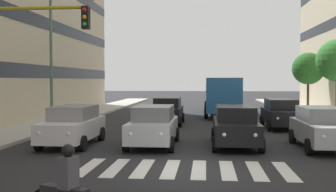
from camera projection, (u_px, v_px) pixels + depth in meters
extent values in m
plane|color=#262628|center=(185.00, 169.00, 12.85)|extent=(180.00, 180.00, 0.00)
cube|color=black|center=(19.00, 73.00, 33.25)|extent=(8.25, 24.54, 0.90)
cube|color=black|center=(18.00, 31.00, 33.11)|extent=(8.25, 24.54, 0.90)
cube|color=silver|center=(286.00, 171.00, 12.55)|extent=(0.45, 2.80, 0.01)
cube|color=silver|center=(256.00, 170.00, 12.63)|extent=(0.45, 2.80, 0.01)
cube|color=silver|center=(227.00, 170.00, 12.72)|extent=(0.45, 2.80, 0.01)
cube|color=silver|center=(199.00, 169.00, 12.80)|extent=(0.45, 2.80, 0.01)
cube|color=silver|center=(171.00, 169.00, 12.89)|extent=(0.45, 2.80, 0.01)
cube|color=silver|center=(143.00, 168.00, 12.97)|extent=(0.45, 2.80, 0.01)
cube|color=silver|center=(116.00, 167.00, 13.06)|extent=(0.45, 2.80, 0.01)
cube|color=silver|center=(89.00, 167.00, 13.14)|extent=(0.45, 2.80, 0.01)
cube|color=#B2B7BC|center=(323.00, 132.00, 16.51)|extent=(1.80, 4.40, 0.80)
cube|color=slate|center=(321.00, 114.00, 16.69)|extent=(1.58, 2.46, 0.60)
cylinder|color=black|center=(309.00, 147.00, 15.17)|extent=(0.22, 0.64, 0.64)
cylinder|color=black|center=(334.00, 137.00, 17.89)|extent=(0.22, 0.64, 0.64)
cylinder|color=black|center=(293.00, 136.00, 18.06)|extent=(0.22, 0.64, 0.64)
sphere|color=white|center=(323.00, 137.00, 14.43)|extent=(0.18, 0.18, 0.18)
cube|color=black|center=(235.00, 130.00, 17.14)|extent=(1.80, 4.40, 0.80)
cube|color=black|center=(235.00, 113.00, 17.31)|extent=(1.58, 2.46, 0.60)
cylinder|color=black|center=(262.00, 145.00, 15.62)|extent=(0.22, 0.64, 0.64)
cylinder|color=black|center=(215.00, 144.00, 15.79)|extent=(0.22, 0.64, 0.64)
cylinder|color=black|center=(253.00, 135.00, 18.51)|extent=(0.22, 0.64, 0.64)
cylinder|color=black|center=(214.00, 134.00, 18.68)|extent=(0.22, 0.64, 0.64)
sphere|color=white|center=(255.00, 135.00, 14.94)|extent=(0.18, 0.18, 0.18)
sphere|color=white|center=(224.00, 135.00, 15.05)|extent=(0.18, 0.18, 0.18)
cube|color=#B2B7BC|center=(153.00, 129.00, 17.27)|extent=(1.80, 4.40, 0.80)
cube|color=slate|center=(154.00, 113.00, 17.44)|extent=(1.58, 2.46, 0.60)
cylinder|color=black|center=(171.00, 144.00, 15.76)|extent=(0.22, 0.64, 0.64)
cylinder|color=black|center=(126.00, 144.00, 15.93)|extent=(0.22, 0.64, 0.64)
cylinder|color=black|center=(177.00, 134.00, 18.65)|extent=(0.22, 0.64, 0.64)
cylinder|color=black|center=(138.00, 134.00, 18.82)|extent=(0.22, 0.64, 0.64)
sphere|color=white|center=(161.00, 135.00, 15.08)|extent=(0.18, 0.18, 0.18)
sphere|color=white|center=(131.00, 134.00, 15.18)|extent=(0.18, 0.18, 0.18)
cube|color=silver|center=(73.00, 129.00, 17.48)|extent=(1.80, 4.40, 0.80)
cube|color=gray|center=(74.00, 112.00, 17.65)|extent=(1.58, 2.46, 0.60)
cylinder|color=black|center=(83.00, 144.00, 15.97)|extent=(0.22, 0.64, 0.64)
cylinder|color=black|center=(39.00, 143.00, 16.14)|extent=(0.22, 0.64, 0.64)
cylinder|color=black|center=(102.00, 134.00, 18.86)|extent=(0.22, 0.64, 0.64)
cylinder|color=black|center=(64.00, 133.00, 19.03)|extent=(0.22, 0.64, 0.64)
sphere|color=white|center=(69.00, 134.00, 15.29)|extent=(0.18, 0.18, 0.18)
sphere|color=white|center=(39.00, 133.00, 15.40)|extent=(0.18, 0.18, 0.18)
cube|color=black|center=(167.00, 113.00, 25.70)|extent=(1.80, 4.40, 0.80)
cube|color=black|center=(168.00, 102.00, 25.87)|extent=(1.58, 2.46, 0.60)
cylinder|color=black|center=(180.00, 122.00, 24.19)|extent=(0.22, 0.64, 0.64)
cylinder|color=black|center=(150.00, 122.00, 24.36)|extent=(0.22, 0.64, 0.64)
cylinder|color=black|center=(183.00, 117.00, 27.08)|extent=(0.22, 0.64, 0.64)
cylinder|color=black|center=(156.00, 117.00, 27.25)|extent=(0.22, 0.64, 0.64)
sphere|color=white|center=(174.00, 115.00, 23.51)|extent=(0.18, 0.18, 0.18)
sphere|color=white|center=(154.00, 115.00, 23.62)|extent=(0.18, 0.18, 0.18)
cube|color=black|center=(281.00, 116.00, 23.53)|extent=(1.80, 4.40, 0.80)
cube|color=black|center=(281.00, 104.00, 23.70)|extent=(1.58, 2.46, 0.60)
cylinder|color=black|center=(303.00, 126.00, 22.02)|extent=(0.22, 0.64, 0.64)
cylinder|color=black|center=(269.00, 126.00, 22.19)|extent=(0.22, 0.64, 0.64)
cylinder|color=black|center=(292.00, 121.00, 24.91)|extent=(0.22, 0.64, 0.64)
cylinder|color=black|center=(262.00, 120.00, 25.08)|extent=(0.22, 0.64, 0.64)
sphere|color=white|center=(300.00, 118.00, 21.34)|extent=(0.18, 0.18, 0.18)
sphere|color=white|center=(278.00, 118.00, 21.44)|extent=(0.18, 0.18, 0.18)
cube|color=#286BAD|center=(222.00, 93.00, 32.75)|extent=(2.50, 10.50, 2.50)
cube|color=black|center=(222.00, 87.00, 32.73)|extent=(2.52, 9.87, 0.80)
cylinder|color=black|center=(241.00, 112.00, 29.03)|extent=(0.28, 1.00, 1.00)
cylinder|color=black|center=(206.00, 112.00, 29.26)|extent=(0.28, 1.00, 1.00)
cylinder|color=black|center=(234.00, 106.00, 35.81)|extent=(0.28, 1.00, 1.00)
cylinder|color=black|center=(206.00, 106.00, 36.05)|extent=(0.28, 1.00, 1.00)
cube|color=#4C4C51|center=(68.00, 172.00, 8.04)|extent=(0.39, 0.44, 0.64)
sphere|color=black|center=(68.00, 150.00, 8.02)|extent=(0.26, 0.26, 0.26)
cylinder|color=#AD991E|center=(31.00, 8.00, 13.73)|extent=(3.85, 0.12, 0.12)
cube|color=black|center=(86.00, 18.00, 13.56)|extent=(0.24, 0.28, 0.76)
sphere|color=red|center=(84.00, 10.00, 13.40)|extent=(0.14, 0.14, 0.14)
sphere|color=orange|center=(84.00, 17.00, 13.41)|extent=(0.14, 0.14, 0.14)
sphere|color=green|center=(84.00, 24.00, 13.42)|extent=(0.14, 0.14, 0.14)
cylinder|color=#4C6B56|center=(51.00, 61.00, 23.17)|extent=(0.16, 0.16, 7.53)
cylinder|color=#513823|center=(308.00, 95.00, 33.06)|extent=(0.20, 0.20, 2.85)
sphere|color=#2D6B28|center=(308.00, 69.00, 32.97)|extent=(2.62, 2.62, 2.62)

